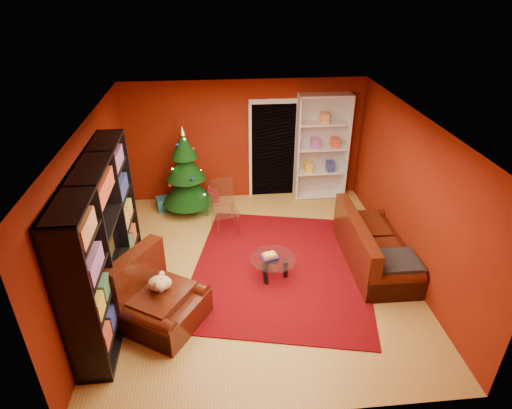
{
  "coord_description": "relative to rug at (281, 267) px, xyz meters",
  "views": [
    {
      "loc": [
        -0.6,
        -5.85,
        4.53
      ],
      "look_at": [
        0.0,
        0.4,
        1.05
      ],
      "focal_mm": 30.0,
      "sensor_mm": 36.0,
      "label": 1
    }
  ],
  "objects": [
    {
      "name": "ceiling",
      "position": [
        -0.39,
        0.0,
        2.62
      ],
      "size": [
        5.0,
        5.5,
        0.05
      ],
      "primitive_type": "cube",
      "color": "silver",
      "rests_on": "wall_back"
    },
    {
      "name": "gift_box_teal",
      "position": [
        -2.19,
        2.26,
        0.13
      ],
      "size": [
        0.35,
        0.35,
        0.28
      ],
      "primitive_type": "cube",
      "rotation": [
        0.0,
        0.0,
        0.31
      ],
      "color": "#1A5B6E",
      "rests_on": "floor"
    },
    {
      "name": "gift_box_green",
      "position": [
        -1.32,
        2.03,
        0.12
      ],
      "size": [
        0.33,
        0.33,
        0.26
      ],
      "primitive_type": "cube",
      "rotation": [
        0.0,
        0.0,
        -0.38
      ],
      "color": "#2E642A",
      "rests_on": "floor"
    },
    {
      "name": "wall_right",
      "position": [
        2.13,
        0.0,
        1.29
      ],
      "size": [
        0.05,
        5.5,
        2.6
      ],
      "primitive_type": "cube",
      "color": "maroon",
      "rests_on": "ground"
    },
    {
      "name": "gift_box_red",
      "position": [
        -1.14,
        2.55,
        0.11
      ],
      "size": [
        0.27,
        0.27,
        0.24
      ],
      "primitive_type": "cube",
      "rotation": [
        0.0,
        0.0,
        0.12
      ],
      "color": "maroon",
      "rests_on": "floor"
    },
    {
      "name": "doorway",
      "position": [
        0.21,
        2.73,
        1.04
      ],
      "size": [
        1.06,
        0.6,
        2.16
      ],
      "primitive_type": null,
      "color": "black",
      "rests_on": "floor"
    },
    {
      "name": "dog",
      "position": [
        -1.89,
        -1.03,
        0.64
      ],
      "size": [
        0.47,
        0.5,
        0.29
      ],
      "primitive_type": null,
      "rotation": [
        0.0,
        0.0,
        1.01
      ],
      "color": "beige",
      "rests_on": "armchair"
    },
    {
      "name": "armchair",
      "position": [
        -1.88,
        -1.1,
        0.43
      ],
      "size": [
        1.55,
        1.55,
        0.88
      ],
      "primitive_type": null,
      "rotation": [
        0.0,
        0.0,
        1.01
      ],
      "color": "#351107",
      "rests_on": "rug"
    },
    {
      "name": "wall_left",
      "position": [
        -2.92,
        0.0,
        1.29
      ],
      "size": [
        0.05,
        5.5,
        2.6
      ],
      "primitive_type": "cube",
      "color": "maroon",
      "rests_on": "ground"
    },
    {
      "name": "wall_back",
      "position": [
        -0.39,
        2.78,
        1.29
      ],
      "size": [
        5.0,
        0.05,
        2.6
      ],
      "primitive_type": "cube",
      "color": "maroon",
      "rests_on": "ground"
    },
    {
      "name": "coffee_table",
      "position": [
        -0.17,
        -0.23,
        0.19
      ],
      "size": [
        0.94,
        0.94,
        0.48
      ],
      "primitive_type": null,
      "rotation": [
        0.0,
        0.0,
        0.26
      ],
      "color": "gray",
      "rests_on": "rug"
    },
    {
      "name": "floor",
      "position": [
        -0.39,
        0.0,
        -0.03
      ],
      "size": [
        5.0,
        5.5,
        0.05
      ],
      "primitive_type": "cube",
      "color": "#B28D3A",
      "rests_on": "ground"
    },
    {
      "name": "rug",
      "position": [
        0.0,
        0.0,
        0.0
      ],
      "size": [
        3.58,
        3.96,
        0.02
      ],
      "primitive_type": "cube",
      "rotation": [
        0.0,
        0.0,
        -0.21
      ],
      "color": "#640509",
      "rests_on": "floor"
    },
    {
      "name": "white_bookshelf",
      "position": [
        1.23,
        2.57,
        1.14
      ],
      "size": [
        1.1,
        0.4,
        2.37
      ],
      "primitive_type": null,
      "rotation": [
        0.0,
        0.0,
        0.0
      ],
      "color": "white",
      "rests_on": "floor"
    },
    {
      "name": "media_unit",
      "position": [
        -2.67,
        -0.62,
        1.13
      ],
      "size": [
        0.5,
        2.98,
        2.28
      ],
      "primitive_type": null,
      "rotation": [
        0.0,
        0.0,
        0.01
      ],
      "color": "black",
      "rests_on": "floor"
    },
    {
      "name": "christmas_tree",
      "position": [
        -1.66,
        2.15,
        0.9
      ],
      "size": [
        1.22,
        1.22,
        1.88
      ],
      "primitive_type": null,
      "rotation": [
        0.0,
        0.0,
        -0.17
      ],
      "color": "black",
      "rests_on": "floor"
    },
    {
      "name": "acrylic_chair",
      "position": [
        -0.91,
        1.22,
        0.47
      ],
      "size": [
        0.6,
        0.64,
        0.96
      ],
      "primitive_type": null,
      "rotation": [
        0.0,
        0.0,
        0.24
      ],
      "color": "#66605B",
      "rests_on": "rug"
    },
    {
      "name": "sofa",
      "position": [
        1.63,
        -0.01,
        0.43
      ],
      "size": [
        0.95,
        2.06,
        0.88
      ],
      "primitive_type": null,
      "rotation": [
        0.0,
        0.0,
        1.56
      ],
      "color": "#351107",
      "rests_on": "rug"
    }
  ]
}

